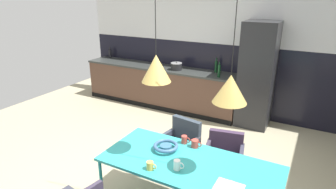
{
  "coord_description": "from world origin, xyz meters",
  "views": [
    {
      "loc": [
        1.7,
        -2.78,
        2.46
      ],
      "look_at": [
        -0.22,
        0.74,
        1.02
      ],
      "focal_mm": 30.25,
      "sensor_mm": 36.0,
      "label": 1
    }
  ],
  "objects": [
    {
      "name": "pendant_lamp_over_table_near",
      "position": [
        0.28,
        -0.41,
        1.75
      ],
      "size": [
        0.3,
        0.3,
        1.28
      ],
      "color": "black"
    },
    {
      "name": "bottle_wine_green",
      "position": [
        0.03,
        2.36,
        1.04
      ],
      "size": [
        0.06,
        0.06,
        0.3
      ],
      "color": "#0F3319",
      "rests_on": "kitchen_counter"
    },
    {
      "name": "fruit_bowl",
      "position": [
        0.31,
        -0.28,
        0.8
      ],
      "size": [
        0.29,
        0.29,
        0.07
      ],
      "color": "#33607F",
      "rests_on": "dining_table"
    },
    {
      "name": "ground_plane",
      "position": [
        0.0,
        0.0,
        0.0
      ],
      "size": [
        8.73,
        8.73,
        0.0
      ],
      "primitive_type": "plane",
      "color": "tan"
    },
    {
      "name": "open_book",
      "position": [
        1.16,
        -0.6,
        0.76
      ],
      "size": [
        0.26,
        0.21,
        0.02
      ],
      "color": "white",
      "rests_on": "dining_table"
    },
    {
      "name": "armchair_head_of_table",
      "position": [
        0.8,
        0.43,
        0.48
      ],
      "size": [
        0.56,
        0.55,
        0.72
      ],
      "rotation": [
        0.0,
        0.0,
        3.34
      ],
      "color": "#363240",
      "rests_on": "ground"
    },
    {
      "name": "back_wall_panel_upper",
      "position": [
        0.0,
        2.87,
        2.21
      ],
      "size": [
        6.72,
        0.12,
        1.47
      ],
      "primitive_type": "cube",
      "color": "silver",
      "rests_on": "back_wall_splashback_dark"
    },
    {
      "name": "kitchen_counter",
      "position": [
        -1.4,
        2.51,
        0.46
      ],
      "size": [
        3.64,
        0.63,
        0.91
      ],
      "color": "#50362A",
      "rests_on": "ground"
    },
    {
      "name": "pendant_lamp_over_table_far",
      "position": [
        1.04,
        -0.4,
        1.65
      ],
      "size": [
        0.32,
        0.32,
        1.37
      ],
      "color": "black"
    },
    {
      "name": "mug_wide_latte",
      "position": [
        0.43,
        -0.04,
        0.8
      ],
      "size": [
        0.12,
        0.07,
        0.1
      ],
      "color": "#B23D33",
      "rests_on": "dining_table"
    },
    {
      "name": "cooking_pot",
      "position": [
        -0.95,
        2.46,
        0.99
      ],
      "size": [
        0.24,
        0.24,
        0.18
      ],
      "color": "black",
      "rests_on": "kitchen_counter"
    },
    {
      "name": "armchair_far_side",
      "position": [
        0.16,
        0.45,
        0.49
      ],
      "size": [
        0.55,
        0.54,
        0.77
      ],
      "rotation": [
        0.0,
        0.0,
        2.97
      ],
      "color": "#363240",
      "rests_on": "ground"
    },
    {
      "name": "mug_glass_clear",
      "position": [
        0.58,
        -0.06,
        0.8
      ],
      "size": [
        0.13,
        0.08,
        0.09
      ],
      "color": "#B23D33",
      "rests_on": "dining_table"
    },
    {
      "name": "bottle_oil_tall",
      "position": [
        -2.96,
        2.71,
        1.02
      ],
      "size": [
        0.07,
        0.07,
        0.28
      ],
      "color": "black",
      "rests_on": "kitchen_counter"
    },
    {
      "name": "mug_short_terracotta",
      "position": [
        0.6,
        -0.56,
        0.8
      ],
      "size": [
        0.12,
        0.07,
        0.11
      ],
      "color": "white",
      "rests_on": "dining_table"
    },
    {
      "name": "bottle_spice_small",
      "position": [
        -0.14,
        2.66,
        1.03
      ],
      "size": [
        0.06,
        0.06,
        0.31
      ],
      "color": "#0F3319",
      "rests_on": "kitchen_counter"
    },
    {
      "name": "back_wall_splashback_dark",
      "position": [
        0.0,
        2.87,
        0.74
      ],
      "size": [
        6.72,
        0.12,
        1.47
      ],
      "primitive_type": "cube",
      "color": "black",
      "rests_on": "ground"
    },
    {
      "name": "refrigerator_column",
      "position": [
        0.72,
        2.51,
        1.0
      ],
      "size": [
        0.61,
        0.6,
        2.0
      ],
      "primitive_type": "cube",
      "color": "#232326",
      "rests_on": "ground"
    },
    {
      "name": "dining_table",
      "position": [
        0.66,
        -0.39,
        0.71
      ],
      "size": [
        1.92,
        0.86,
        0.75
      ],
      "color": "teal",
      "rests_on": "ground"
    },
    {
      "name": "mug_dark_espresso",
      "position": [
        0.36,
        -0.69,
        0.79
      ],
      "size": [
        0.11,
        0.07,
        0.09
      ],
      "color": "gold",
      "rests_on": "dining_table"
    }
  ]
}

